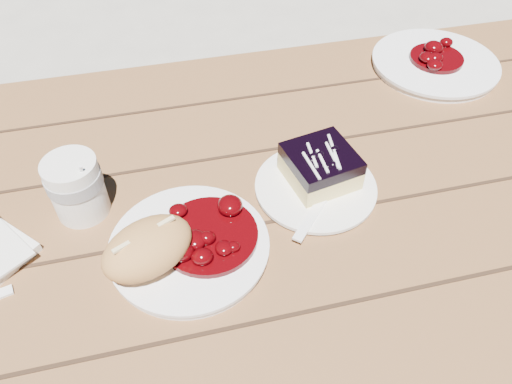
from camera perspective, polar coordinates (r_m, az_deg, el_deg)
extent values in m
plane|color=#A5A095|center=(1.45, -2.02, -20.74)|extent=(60.00, 60.00, 0.00)
cube|color=brown|center=(0.83, -3.31, -1.07)|extent=(2.00, 0.80, 0.05)
cube|color=brown|center=(1.63, 26.87, 3.58)|extent=(0.07, 0.07, 0.70)
cube|color=brown|center=(1.50, -7.67, 9.58)|extent=(1.80, 0.25, 0.04)
cube|color=brown|center=(1.87, 18.27, 6.95)|extent=(0.06, 0.06, 0.42)
cylinder|color=white|center=(0.73, -7.62, -6.31)|extent=(0.23, 0.23, 0.02)
ellipsoid|color=#BF8649|center=(0.69, -12.28, -6.28)|extent=(0.16, 0.14, 0.07)
cylinder|color=white|center=(0.81, 6.81, 0.48)|extent=(0.19, 0.19, 0.01)
cube|color=#F2DC84|center=(0.81, 7.29, 2.43)|extent=(0.12, 0.12, 0.03)
cube|color=black|center=(0.79, 7.47, 3.84)|extent=(0.12, 0.12, 0.02)
cylinder|color=white|center=(0.79, -19.83, 0.48)|extent=(0.08, 0.08, 0.10)
cylinder|color=white|center=(1.15, 19.75, 13.62)|extent=(0.26, 0.26, 0.02)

